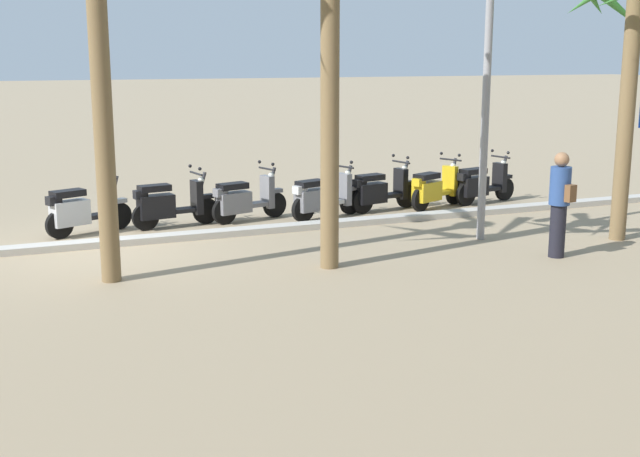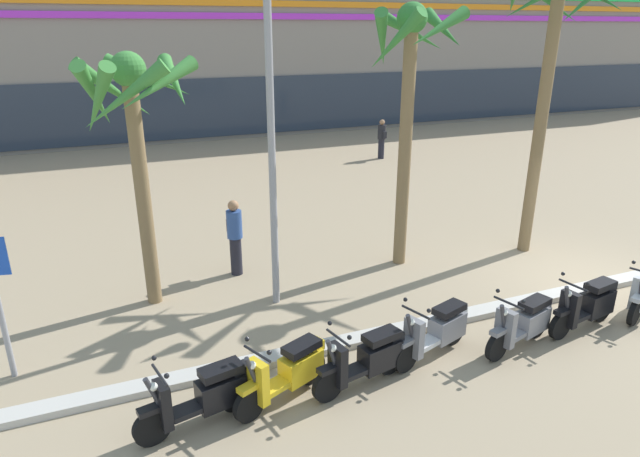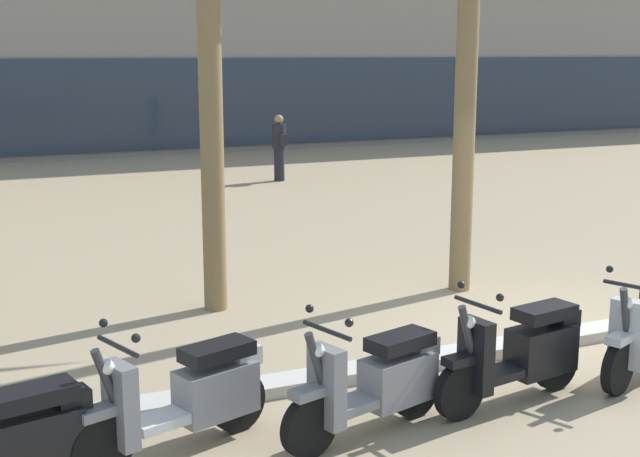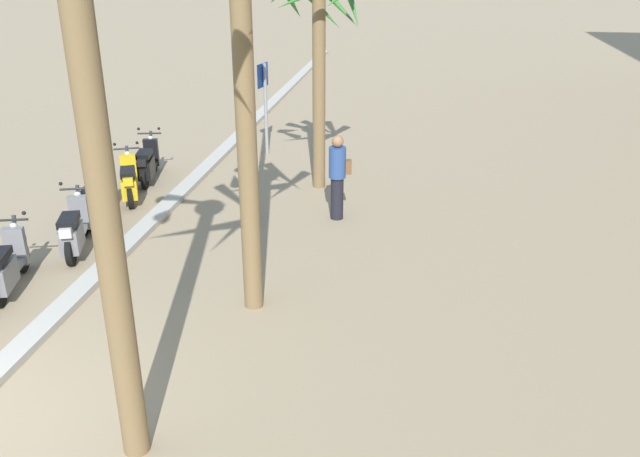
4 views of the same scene
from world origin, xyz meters
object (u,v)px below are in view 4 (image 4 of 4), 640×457
Objects in this scene: scooter_grey_gap_after_mid at (6,267)px; crossing_sign at (265,98)px; street_lamp at (247,20)px; scooter_grey_tail_end at (74,230)px; palm_tree_by_mall_entrance at (240,10)px; pedestrian_strolling_near_curb at (338,175)px; scooter_black_second_in_line at (148,163)px; palm_tree_mid_walkway at (319,15)px; scooter_black_mid_front at (96,201)px; scooter_yellow_far_back at (129,181)px.

scooter_grey_gap_after_mid is 8.57m from crossing_sign.
scooter_grey_tail_end is at bearing -55.49° from street_lamp.
palm_tree_by_mall_entrance reaches higher than scooter_grey_tail_end.
scooter_grey_gap_after_mid is 0.97× the size of pedestrian_strolling_near_curb.
street_lamp is (-3.35, -0.80, -0.46)m from palm_tree_by_mall_entrance.
palm_tree_by_mall_entrance is at bearing 11.62° from crossing_sign.
scooter_black_second_in_line is at bearing -144.16° from palm_tree_by_mall_entrance.
palm_tree_by_mall_entrance reaches higher than crossing_sign.
scooter_black_second_in_line is 0.27× the size of street_lamp.
scooter_grey_gap_after_mid is 0.35× the size of palm_tree_mid_walkway.
scooter_grey_tail_end and scooter_grey_gap_after_mid have the same top height.
palm_tree_mid_walkway is 2.49m from street_lamp.
scooter_black_mid_front is (2.52, -0.04, -0.00)m from scooter_black_second_in_line.
palm_tree_by_mall_entrance reaches higher than palm_tree_mid_walkway.
palm_tree_mid_walkway reaches higher than scooter_yellow_far_back.
scooter_grey_tail_end is at bearing -16.67° from crossing_sign.
scooter_grey_gap_after_mid is at bearing -50.91° from pedestrian_strolling_near_curb.
scooter_black_second_in_line is 5.27m from palm_tree_mid_walkway.
scooter_black_mid_front is at bearing -168.51° from scooter_grey_tail_end.
palm_tree_by_mall_entrance is 5.68m from palm_tree_mid_walkway.
scooter_grey_gap_after_mid is 5.60m from palm_tree_by_mall_entrance.
scooter_black_second_in_line is at bearing 178.98° from scooter_black_mid_front.
scooter_grey_tail_end is 0.73× the size of crossing_sign.
crossing_sign is at bearing 151.46° from scooter_yellow_far_back.
palm_tree_mid_walkway reaches higher than scooter_grey_gap_after_mid.
street_lamp reaches higher than palm_tree_by_mall_entrance.
crossing_sign is (-6.64, 1.99, 1.06)m from scooter_grey_tail_end.
palm_tree_by_mall_entrance is at bearing 68.94° from scooter_grey_tail_end.
crossing_sign is (-8.17, 2.34, 1.06)m from scooter_grey_gap_after_mid.
scooter_black_second_in_line is 0.35× the size of palm_tree_mid_walkway.
scooter_grey_gap_after_mid is at bearing -42.39° from street_lamp.
crossing_sign is at bearing 156.12° from scooter_black_mid_front.
scooter_black_second_in_line is 5.01m from pedestrian_strolling_near_curb.
scooter_black_mid_front is 0.30× the size of palm_tree_by_mall_entrance.
pedestrian_strolling_near_curb is (0.34, 4.61, 0.49)m from scooter_yellow_far_back.
scooter_black_second_in_line is 7.72m from palm_tree_by_mall_entrance.
pedestrian_strolling_near_curb reaches higher than scooter_yellow_far_back.
pedestrian_strolling_near_curb is at bearing 129.09° from scooter_grey_gap_after_mid.
scooter_grey_tail_end is at bearing -41.79° from palm_tree_mid_walkway.
crossing_sign is 0.42× the size of palm_tree_by_mall_entrance.
scooter_grey_gap_after_mid is 7.87m from palm_tree_mid_walkway.
pedestrian_strolling_near_curb reaches higher than scooter_black_second_in_line.
crossing_sign is at bearing -169.74° from street_lamp.
scooter_grey_tail_end is (1.47, 0.30, 0.00)m from scooter_black_mid_front.
scooter_black_second_in_line and scooter_grey_gap_after_mid have the same top height.
scooter_yellow_far_back is 5.41m from palm_tree_mid_walkway.
crossing_sign is at bearing 163.33° from scooter_grey_tail_end.
scooter_yellow_far_back is (1.28, 0.11, -0.01)m from scooter_black_second_in_line.
scooter_yellow_far_back is 4.64m from street_lamp.
pedestrian_strolling_near_curb is (-0.90, 4.76, 0.49)m from scooter_black_mid_front.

